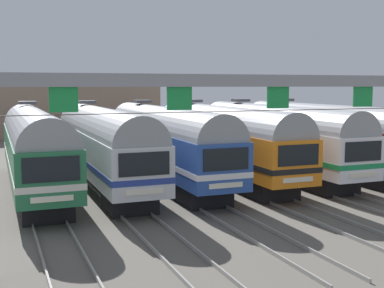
{
  "coord_description": "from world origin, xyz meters",
  "views": [
    {
      "loc": [
        -11.86,
        -30.06,
        6.08
      ],
      "look_at": [
        0.87,
        2.53,
        2.05
      ],
      "focal_mm": 47.69,
      "sensor_mm": 36.0,
      "label": 1
    }
  ],
  "objects_px": {
    "commuter_train_silver": "(102,143)",
    "commuter_train_white": "(274,136)",
    "commuter_train_green": "(34,145)",
    "catenary_gantry": "(322,105)",
    "commuter_train_orange": "(222,138)",
    "commuter_train_blue": "(165,140)",
    "commuter_train_maroon": "(322,134)"
  },
  "relations": [
    {
      "from": "commuter_train_blue",
      "to": "commuter_train_maroon",
      "type": "height_order",
      "value": "same"
    },
    {
      "from": "commuter_train_orange",
      "to": "commuter_train_blue",
      "type": "bearing_deg",
      "value": 180.0
    },
    {
      "from": "commuter_train_white",
      "to": "commuter_train_maroon",
      "type": "height_order",
      "value": "same"
    },
    {
      "from": "commuter_train_green",
      "to": "catenary_gantry",
      "type": "xyz_separation_m",
      "value": [
        9.76,
        -13.5,
        2.64
      ]
    },
    {
      "from": "commuter_train_blue",
      "to": "commuter_train_orange",
      "type": "distance_m",
      "value": 3.91
    },
    {
      "from": "commuter_train_silver",
      "to": "commuter_train_orange",
      "type": "xyz_separation_m",
      "value": [
        7.81,
        0.0,
        0.0
      ]
    },
    {
      "from": "commuter_train_silver",
      "to": "catenary_gantry",
      "type": "distance_m",
      "value": 14.95
    },
    {
      "from": "commuter_train_silver",
      "to": "commuter_train_green",
      "type": "bearing_deg",
      "value": 180.0
    },
    {
      "from": "commuter_train_orange",
      "to": "commuter_train_white",
      "type": "relative_size",
      "value": 1.0
    },
    {
      "from": "commuter_train_white",
      "to": "commuter_train_blue",
      "type": "bearing_deg",
      "value": 180.0
    },
    {
      "from": "commuter_train_white",
      "to": "commuter_train_green",
      "type": "bearing_deg",
      "value": 180.0
    },
    {
      "from": "commuter_train_white",
      "to": "catenary_gantry",
      "type": "height_order",
      "value": "catenary_gantry"
    },
    {
      "from": "commuter_train_orange",
      "to": "commuter_train_white",
      "type": "height_order",
      "value": "same"
    },
    {
      "from": "commuter_train_blue",
      "to": "commuter_train_maroon",
      "type": "bearing_deg",
      "value": 0.0
    },
    {
      "from": "commuter_train_maroon",
      "to": "catenary_gantry",
      "type": "xyz_separation_m",
      "value": [
        -9.76,
        -13.5,
        2.64
      ]
    },
    {
      "from": "commuter_train_silver",
      "to": "commuter_train_white",
      "type": "bearing_deg",
      "value": 0.0
    },
    {
      "from": "commuter_train_white",
      "to": "commuter_train_orange",
      "type": "bearing_deg",
      "value": 180.0
    },
    {
      "from": "commuter_train_silver",
      "to": "catenary_gantry",
      "type": "bearing_deg",
      "value": -66.54
    },
    {
      "from": "commuter_train_orange",
      "to": "commuter_train_white",
      "type": "xyz_separation_m",
      "value": [
        3.91,
        0.0,
        0.0
      ]
    },
    {
      "from": "commuter_train_blue",
      "to": "commuter_train_white",
      "type": "distance_m",
      "value": 7.81
    },
    {
      "from": "commuter_train_maroon",
      "to": "catenary_gantry",
      "type": "distance_m",
      "value": 16.87
    },
    {
      "from": "commuter_train_silver",
      "to": "commuter_train_white",
      "type": "height_order",
      "value": "same"
    },
    {
      "from": "commuter_train_blue",
      "to": "catenary_gantry",
      "type": "height_order",
      "value": "catenary_gantry"
    },
    {
      "from": "commuter_train_white",
      "to": "catenary_gantry",
      "type": "xyz_separation_m",
      "value": [
        -5.86,
        -13.5,
        2.64
      ]
    },
    {
      "from": "commuter_train_silver",
      "to": "commuter_train_orange",
      "type": "bearing_deg",
      "value": 0.0
    },
    {
      "from": "commuter_train_blue",
      "to": "catenary_gantry",
      "type": "bearing_deg",
      "value": -81.77
    },
    {
      "from": "commuter_train_maroon",
      "to": "commuter_train_silver",
      "type": "bearing_deg",
      "value": 180.0
    },
    {
      "from": "commuter_train_white",
      "to": "catenary_gantry",
      "type": "bearing_deg",
      "value": -113.46
    },
    {
      "from": "commuter_train_green",
      "to": "commuter_train_maroon",
      "type": "distance_m",
      "value": 19.53
    },
    {
      "from": "commuter_train_white",
      "to": "commuter_train_silver",
      "type": "bearing_deg",
      "value": 180.0
    },
    {
      "from": "commuter_train_silver",
      "to": "commuter_train_orange",
      "type": "height_order",
      "value": "same"
    },
    {
      "from": "commuter_train_green",
      "to": "commuter_train_orange",
      "type": "relative_size",
      "value": 1.0
    }
  ]
}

